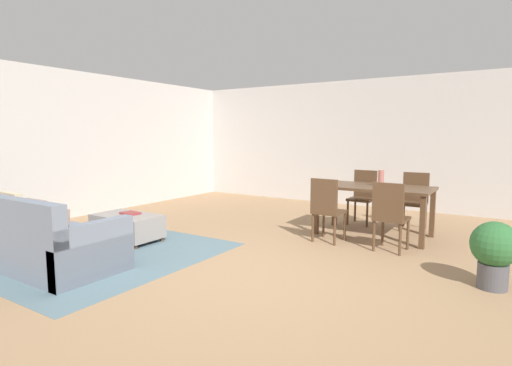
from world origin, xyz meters
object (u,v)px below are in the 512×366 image
(dining_chair_near_right, at_px, (390,213))
(vase_centerpiece, at_px, (381,178))
(dining_chair_far_left, at_px, (363,194))
(dining_chair_far_right, at_px, (415,198))
(potted_plant, at_px, (494,250))
(ottoman_table, at_px, (127,226))
(dining_chair_near_left, at_px, (327,206))
(book_on_ottoman, at_px, (130,213))
(dining_table, at_px, (374,192))
(couch, at_px, (40,242))

(dining_chair_near_right, relative_size, vase_centerpiece, 3.77)
(dining_chair_near_right, xyz_separation_m, dining_chair_far_left, (-0.85, 1.53, 0.00))
(dining_chair_far_right, relative_size, potted_plant, 1.36)
(ottoman_table, relative_size, potted_plant, 1.46)
(dining_chair_near_left, height_order, dining_chair_near_right, same)
(dining_chair_far_left, bearing_deg, potted_plant, -47.81)
(book_on_ottoman, distance_m, potted_plant, 4.58)
(dining_chair_far_right, xyz_separation_m, potted_plant, (1.22, -2.29, -0.13))
(dining_chair_far_left, bearing_deg, dining_chair_near_left, -91.18)
(dining_chair_near_right, distance_m, potted_plant, 1.42)
(dining_chair_near_right, bearing_deg, vase_centerpiece, 113.85)
(dining_chair_near_left, relative_size, potted_plant, 1.36)
(dining_table, height_order, potted_plant, dining_table)
(dining_chair_near_left, height_order, potted_plant, dining_chair_near_left)
(ottoman_table, distance_m, dining_chair_near_left, 2.88)
(vase_centerpiece, bearing_deg, dining_chair_near_right, -66.15)
(potted_plant, bearing_deg, dining_table, 137.60)
(dining_chair_near_right, height_order, vase_centerpiece, vase_centerpiece)
(dining_chair_near_right, distance_m, book_on_ottoman, 3.62)
(couch, height_order, vase_centerpiece, vase_centerpiece)
(dining_chair_near_right, bearing_deg, couch, -139.48)
(ottoman_table, bearing_deg, dining_chair_near_right, 23.72)
(couch, distance_m, book_on_ottoman, 1.37)
(dining_chair_near_left, height_order, dining_chair_far_right, same)
(dining_chair_far_right, bearing_deg, vase_centerpiece, -113.60)
(couch, xyz_separation_m, dining_chair_far_right, (3.25, 4.33, 0.23))
(dining_table, xyz_separation_m, dining_chair_near_right, (0.44, -0.76, -0.15))
(book_on_ottoman, bearing_deg, dining_table, 37.12)
(dining_chair_near_right, bearing_deg, dining_chair_far_right, 90.21)
(dining_table, xyz_separation_m, dining_chair_far_right, (0.43, 0.78, -0.15))
(book_on_ottoman, bearing_deg, potted_plant, 8.57)
(book_on_ottoman, bearing_deg, dining_chair_far_left, 49.99)
(dining_table, height_order, vase_centerpiece, vase_centerpiece)
(ottoman_table, height_order, dining_chair_far_right, dining_chair_far_right)
(ottoman_table, distance_m, book_on_ottoman, 0.18)
(couch, height_order, dining_chair_far_right, dining_chair_far_right)
(ottoman_table, height_order, book_on_ottoman, book_on_ottoman)
(couch, distance_m, dining_chair_far_right, 5.42)
(ottoman_table, bearing_deg, book_on_ottoman, 69.69)
(dining_chair_far_left, xyz_separation_m, vase_centerpiece, (0.50, -0.75, 0.36))
(dining_table, xyz_separation_m, dining_chair_near_left, (-0.44, -0.76, -0.15))
(potted_plant, bearing_deg, ottoman_table, -170.89)
(dining_chair_far_right, height_order, vase_centerpiece, vase_centerpiece)
(dining_chair_near_left, height_order, book_on_ottoman, dining_chair_near_left)
(dining_chair_far_left, relative_size, potted_plant, 1.36)
(dining_chair_far_right, bearing_deg, couch, -126.90)
(vase_centerpiece, relative_size, book_on_ottoman, 0.94)
(dining_chair_far_left, bearing_deg, dining_chair_near_right, -61.05)
(dining_table, distance_m, dining_chair_near_right, 0.89)
(couch, bearing_deg, dining_chair_near_right, 40.52)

